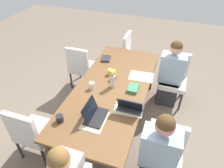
# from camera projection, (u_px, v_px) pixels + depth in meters

# --- Properties ---
(ground_plane) EXTENTS (10.00, 10.00, 0.00)m
(ground_plane) POSITION_uv_depth(u_px,v_px,m) (112.00, 122.00, 3.39)
(ground_plane) COLOR #756656
(dining_table) EXTENTS (2.30, 1.00, 0.75)m
(dining_table) POSITION_uv_depth(u_px,v_px,m) (112.00, 90.00, 2.97)
(dining_table) COLOR brown
(dining_table) RESTS_ON ground_plane
(chair_far_left_near) EXTENTS (0.44, 0.44, 0.90)m
(chair_far_left_near) POSITION_uv_depth(u_px,v_px,m) (174.00, 76.00, 3.56)
(chair_far_left_near) COLOR silver
(chair_far_left_near) RESTS_ON ground_plane
(person_far_left_near) EXTENTS (0.36, 0.40, 1.19)m
(person_far_left_near) POSITION_uv_depth(u_px,v_px,m) (170.00, 77.00, 3.50)
(person_far_left_near) COLOR #2D2D33
(person_far_left_near) RESTS_ON ground_plane
(chair_far_left_mid) EXTENTS (0.44, 0.44, 0.90)m
(chair_far_left_mid) POSITION_uv_depth(u_px,v_px,m) (163.00, 155.00, 2.34)
(chair_far_left_mid) COLOR silver
(chair_far_left_mid) RESTS_ON ground_plane
(person_far_left_mid) EXTENTS (0.36, 0.40, 1.19)m
(person_far_left_mid) POSITION_uv_depth(u_px,v_px,m) (157.00, 158.00, 2.28)
(person_far_left_mid) COLOR #2D2D33
(person_far_left_mid) RESTS_ON ground_plane
(chair_near_right_near) EXTENTS (0.44, 0.44, 0.90)m
(chair_near_right_near) POSITION_uv_depth(u_px,v_px,m) (31.00, 131.00, 2.61)
(chair_near_right_near) COLOR silver
(chair_near_right_near) RESTS_ON ground_plane
(chair_near_right_mid) EXTENTS (0.44, 0.44, 0.90)m
(chair_near_right_mid) POSITION_uv_depth(u_px,v_px,m) (81.00, 65.00, 3.83)
(chair_near_right_mid) COLOR silver
(chair_near_right_mid) RESTS_ON ground_plane
(chair_head_left_right_far) EXTENTS (0.44, 0.44, 0.90)m
(chair_head_left_right_far) POSITION_uv_depth(u_px,v_px,m) (132.00, 53.00, 4.19)
(chair_head_left_right_far) COLOR silver
(chair_head_left_right_far) RESTS_ON ground_plane
(flower_vase) EXTENTS (0.09, 0.08, 0.27)m
(flower_vase) POSITION_uv_depth(u_px,v_px,m) (113.00, 77.00, 2.84)
(flower_vase) COLOR silver
(flower_vase) RESTS_ON dining_table
(placemat_far_left_near) EXTENTS (0.28, 0.38, 0.00)m
(placemat_far_left_near) POSITION_uv_depth(u_px,v_px,m) (141.00, 76.00, 3.12)
(placemat_far_left_near) COLOR beige
(placemat_far_left_near) RESTS_ON dining_table
(placemat_far_left_mid) EXTENTS (0.29, 0.38, 0.00)m
(placemat_far_left_mid) POSITION_uv_depth(u_px,v_px,m) (129.00, 109.00, 2.58)
(placemat_far_left_mid) COLOR beige
(placemat_far_left_mid) RESTS_ON dining_table
(placemat_head_right_left_far) EXTENTS (0.36, 0.27, 0.00)m
(placemat_head_right_left_far) POSITION_uv_depth(u_px,v_px,m) (95.00, 120.00, 2.43)
(placemat_head_right_left_far) COLOR beige
(placemat_head_right_left_far) RESTS_ON dining_table
(laptop_far_left_mid) EXTENTS (0.22, 0.32, 0.20)m
(laptop_far_left_mid) POSITION_uv_depth(u_px,v_px,m) (130.00, 106.00, 2.55)
(laptop_far_left_mid) COLOR #38383D
(laptop_far_left_mid) RESTS_ON dining_table
(laptop_head_right_left_far) EXTENTS (0.32, 0.22, 0.20)m
(laptop_head_right_left_far) POSITION_uv_depth(u_px,v_px,m) (94.00, 115.00, 2.44)
(laptop_head_right_left_far) COLOR black
(laptop_head_right_left_far) RESTS_ON dining_table
(coffee_mug_near_left) EXTENTS (0.09, 0.09, 0.09)m
(coffee_mug_near_left) POSITION_uv_depth(u_px,v_px,m) (60.00, 118.00, 2.39)
(coffee_mug_near_left) COLOR #232328
(coffee_mug_near_left) RESTS_ON dining_table
(coffee_mug_near_right) EXTENTS (0.07, 0.07, 0.10)m
(coffee_mug_near_right) POSITION_uv_depth(u_px,v_px,m) (92.00, 86.00, 2.87)
(coffee_mug_near_right) COLOR white
(coffee_mug_near_right) RESTS_ON dining_table
(coffee_mug_centre_left) EXTENTS (0.08, 0.08, 0.08)m
(coffee_mug_centre_left) POSITION_uv_depth(u_px,v_px,m) (113.00, 77.00, 3.04)
(coffee_mug_centre_left) COLOR #AD3D38
(coffee_mug_centre_left) RESTS_ON dining_table
(coffee_mug_centre_right) EXTENTS (0.08, 0.08, 0.09)m
(coffee_mug_centre_right) POSITION_uv_depth(u_px,v_px,m) (110.00, 72.00, 3.14)
(coffee_mug_centre_right) COLOR #DBC64C
(coffee_mug_centre_right) RESTS_ON dining_table
(book_red_cover) EXTENTS (0.23, 0.18, 0.03)m
(book_red_cover) POSITION_uv_depth(u_px,v_px,m) (106.00, 59.00, 3.51)
(book_red_cover) COLOR #28282D
(book_red_cover) RESTS_ON dining_table
(book_blue_cover) EXTENTS (0.20, 0.14, 0.04)m
(book_blue_cover) POSITION_uv_depth(u_px,v_px,m) (133.00, 88.00, 2.87)
(book_blue_cover) COLOR #3D7F56
(book_blue_cover) RESTS_ON dining_table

